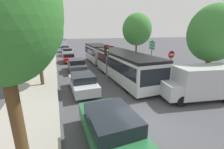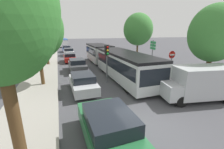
{
  "view_description": "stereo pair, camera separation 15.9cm",
  "coord_description": "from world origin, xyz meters",
  "px_view_note": "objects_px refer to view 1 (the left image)",
  "views": [
    {
      "loc": [
        -3.84,
        -5.36,
        4.53
      ],
      "look_at": [
        0.2,
        5.53,
        1.2
      ],
      "focal_mm": 24.0,
      "sensor_mm": 36.0,
      "label": 1
    },
    {
      "loc": [
        -3.69,
        -5.41,
        4.53
      ],
      "look_at": [
        0.2,
        5.53,
        1.2
      ],
      "focal_mm": 24.0,
      "sensor_mm": 36.0,
      "label": 2
    }
  ],
  "objects_px": {
    "queued_car_red": "(69,58)",
    "queued_car_green": "(111,128)",
    "white_van": "(201,82)",
    "tree_right_near": "(214,35)",
    "queued_car_white": "(67,52)",
    "city_bus_rear": "(62,42)",
    "queued_car_silver": "(83,83)",
    "tree_right_mid": "(136,30)",
    "tree_left_mid": "(35,29)",
    "no_entry_sign": "(171,61)",
    "tree_left_far": "(42,27)",
    "traffic_light": "(107,55)",
    "queued_car_graphite": "(76,65)",
    "articulated_bus": "(110,58)",
    "queued_car_blue": "(65,49)",
    "direction_sign_post": "(152,49)"
  },
  "relations": [
    {
      "from": "queued_car_green",
      "to": "queued_car_blue",
      "type": "xyz_separation_m",
      "value": [
        0.15,
        31.58,
        -0.06
      ]
    },
    {
      "from": "queued_car_graphite",
      "to": "direction_sign_post",
      "type": "bearing_deg",
      "value": -105.05
    },
    {
      "from": "queued_car_green",
      "to": "queued_car_white",
      "type": "height_order",
      "value": "queued_car_green"
    },
    {
      "from": "queued_car_green",
      "to": "tree_left_mid",
      "type": "xyz_separation_m",
      "value": [
        -3.15,
        8.7,
        3.97
      ]
    },
    {
      "from": "traffic_light",
      "to": "tree_right_near",
      "type": "bearing_deg",
      "value": 50.33
    },
    {
      "from": "articulated_bus",
      "to": "queued_car_blue",
      "type": "bearing_deg",
      "value": -168.45
    },
    {
      "from": "queued_car_green",
      "to": "queued_car_silver",
      "type": "distance_m",
      "value": 6.19
    },
    {
      "from": "city_bus_rear",
      "to": "no_entry_sign",
      "type": "height_order",
      "value": "no_entry_sign"
    },
    {
      "from": "queued_car_green",
      "to": "direction_sign_post",
      "type": "distance_m",
      "value": 14.01
    },
    {
      "from": "queued_car_green",
      "to": "tree_right_mid",
      "type": "relative_size",
      "value": 0.62
    },
    {
      "from": "queued_car_red",
      "to": "queued_car_green",
      "type": "bearing_deg",
      "value": 179.76
    },
    {
      "from": "no_entry_sign",
      "to": "tree_left_far",
      "type": "xyz_separation_m",
      "value": [
        -11.49,
        11.26,
        3.3
      ]
    },
    {
      "from": "queued_car_graphite",
      "to": "queued_car_white",
      "type": "bearing_deg",
      "value": -0.14
    },
    {
      "from": "white_van",
      "to": "traffic_light",
      "type": "relative_size",
      "value": 1.55
    },
    {
      "from": "no_entry_sign",
      "to": "tree_right_near",
      "type": "xyz_separation_m",
      "value": [
        1.82,
        -2.44,
        2.39
      ]
    },
    {
      "from": "queued_car_green",
      "to": "no_entry_sign",
      "type": "relative_size",
      "value": 1.59
    },
    {
      "from": "tree_left_far",
      "to": "direction_sign_post",
      "type": "bearing_deg",
      "value": -29.62
    },
    {
      "from": "city_bus_rear",
      "to": "tree_right_near",
      "type": "bearing_deg",
      "value": -166.03
    },
    {
      "from": "city_bus_rear",
      "to": "tree_left_far",
      "type": "xyz_separation_m",
      "value": [
        -3.3,
        -29.01,
        3.82
      ]
    },
    {
      "from": "articulated_bus",
      "to": "city_bus_rear",
      "type": "bearing_deg",
      "value": -173.31
    },
    {
      "from": "articulated_bus",
      "to": "direction_sign_post",
      "type": "height_order",
      "value": "direction_sign_post"
    },
    {
      "from": "tree_left_far",
      "to": "city_bus_rear",
      "type": "bearing_deg",
      "value": 83.52
    },
    {
      "from": "city_bus_rear",
      "to": "queued_car_blue",
      "type": "height_order",
      "value": "city_bus_rear"
    },
    {
      "from": "white_van",
      "to": "tree_left_mid",
      "type": "distance_m",
      "value": 12.82
    },
    {
      "from": "no_entry_sign",
      "to": "queued_car_green",
      "type": "bearing_deg",
      "value": -52.93
    },
    {
      "from": "tree_left_mid",
      "to": "tree_right_near",
      "type": "distance_m",
      "value": 14.13
    },
    {
      "from": "city_bus_rear",
      "to": "queued_car_red",
      "type": "xyz_separation_m",
      "value": [
        -0.19,
        -27.67,
        -0.67
      ]
    },
    {
      "from": "city_bus_rear",
      "to": "tree_right_mid",
      "type": "relative_size",
      "value": 1.52
    },
    {
      "from": "tree_right_mid",
      "to": "queued_car_green",
      "type": "bearing_deg",
      "value": -121.78
    },
    {
      "from": "city_bus_rear",
      "to": "tree_left_mid",
      "type": "xyz_separation_m",
      "value": [
        -3.23,
        -37.83,
        3.4
      ]
    },
    {
      "from": "traffic_light",
      "to": "no_entry_sign",
      "type": "distance_m",
      "value": 6.1
    },
    {
      "from": "city_bus_rear",
      "to": "no_entry_sign",
      "type": "distance_m",
      "value": 41.1
    },
    {
      "from": "queued_car_graphite",
      "to": "queued_car_white",
      "type": "xyz_separation_m",
      "value": [
        -0.1,
        12.91,
        -0.0
      ]
    },
    {
      "from": "queued_car_green",
      "to": "traffic_light",
      "type": "relative_size",
      "value": 1.31
    },
    {
      "from": "queued_car_graphite",
      "to": "queued_car_red",
      "type": "height_order",
      "value": "queued_car_graphite"
    },
    {
      "from": "queued_car_white",
      "to": "tree_right_near",
      "type": "relative_size",
      "value": 0.63
    },
    {
      "from": "queued_car_green",
      "to": "queued_car_white",
      "type": "distance_m",
      "value": 25.71
    },
    {
      "from": "tree_left_far",
      "to": "articulated_bus",
      "type": "bearing_deg",
      "value": -37.33
    },
    {
      "from": "tree_left_mid",
      "to": "no_entry_sign",
      "type": "bearing_deg",
      "value": -12.04
    },
    {
      "from": "city_bus_rear",
      "to": "queued_car_white",
      "type": "xyz_separation_m",
      "value": [
        0.11,
        -20.82,
        -0.63
      ]
    },
    {
      "from": "city_bus_rear",
      "to": "queued_car_graphite",
      "type": "height_order",
      "value": "city_bus_rear"
    },
    {
      "from": "queued_car_green",
      "to": "tree_right_near",
      "type": "xyz_separation_m",
      "value": [
        10.1,
        3.81,
        3.49
      ]
    },
    {
      "from": "city_bus_rear",
      "to": "traffic_light",
      "type": "bearing_deg",
      "value": -175.84
    },
    {
      "from": "queued_car_white",
      "to": "queued_car_blue",
      "type": "height_order",
      "value": "queued_car_white"
    },
    {
      "from": "city_bus_rear",
      "to": "tree_right_near",
      "type": "relative_size",
      "value": 1.65
    },
    {
      "from": "queued_car_blue",
      "to": "tree_right_mid",
      "type": "xyz_separation_m",
      "value": [
        9.57,
        -15.9,
        4.0
      ]
    },
    {
      "from": "queued_car_graphite",
      "to": "direction_sign_post",
      "type": "height_order",
      "value": "direction_sign_post"
    },
    {
      "from": "queued_car_graphite",
      "to": "tree_right_near",
      "type": "height_order",
      "value": "tree_right_near"
    },
    {
      "from": "tree_right_near",
      "to": "city_bus_rear",
      "type": "bearing_deg",
      "value": 103.2
    },
    {
      "from": "white_van",
      "to": "tree_right_near",
      "type": "relative_size",
      "value": 0.79
    }
  ]
}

